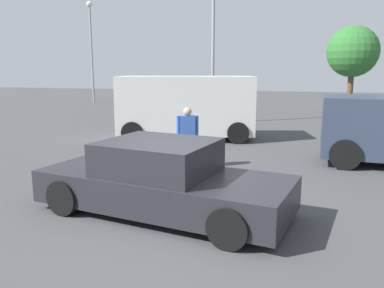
{
  "coord_description": "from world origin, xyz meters",
  "views": [
    {
      "loc": [
        1.99,
        -6.33,
        2.58
      ],
      "look_at": [
        -0.23,
        2.09,
        0.9
      ],
      "focal_mm": 36.71,
      "sensor_mm": 36.0,
      "label": 1
    }
  ],
  "objects_px": {
    "sedan_foreground": "(162,181)",
    "van_white": "(186,105)",
    "pedestrian": "(188,132)",
    "dog": "(64,170)",
    "light_post_near": "(213,22)",
    "light_post_mid": "(91,36)"
  },
  "relations": [
    {
      "from": "light_post_mid",
      "to": "light_post_near",
      "type": "bearing_deg",
      "value": -39.06
    },
    {
      "from": "light_post_near",
      "to": "sedan_foreground",
      "type": "bearing_deg",
      "value": -82.54
    },
    {
      "from": "van_white",
      "to": "light_post_mid",
      "type": "bearing_deg",
      "value": 116.56
    },
    {
      "from": "light_post_near",
      "to": "light_post_mid",
      "type": "relative_size",
      "value": 0.93
    },
    {
      "from": "sedan_foreground",
      "to": "pedestrian",
      "type": "height_order",
      "value": "pedestrian"
    },
    {
      "from": "light_post_near",
      "to": "pedestrian",
      "type": "bearing_deg",
      "value": -82.53
    },
    {
      "from": "sedan_foreground",
      "to": "pedestrian",
      "type": "bearing_deg",
      "value": 108.39
    },
    {
      "from": "sedan_foreground",
      "to": "van_white",
      "type": "bearing_deg",
      "value": 113.31
    },
    {
      "from": "dog",
      "to": "pedestrian",
      "type": "relative_size",
      "value": 0.34
    },
    {
      "from": "dog",
      "to": "light_post_near",
      "type": "height_order",
      "value": "light_post_near"
    },
    {
      "from": "light_post_near",
      "to": "light_post_mid",
      "type": "bearing_deg",
      "value": 140.94
    },
    {
      "from": "sedan_foreground",
      "to": "light_post_near",
      "type": "distance_m",
      "value": 12.54
    },
    {
      "from": "pedestrian",
      "to": "van_white",
      "type": "bearing_deg",
      "value": -1.5
    },
    {
      "from": "dog",
      "to": "light_post_near",
      "type": "xyz_separation_m",
      "value": [
        1.39,
        10.33,
        4.4
      ]
    },
    {
      "from": "dog",
      "to": "van_white",
      "type": "bearing_deg",
      "value": -131.35
    },
    {
      "from": "light_post_near",
      "to": "light_post_mid",
      "type": "height_order",
      "value": "light_post_mid"
    },
    {
      "from": "pedestrian",
      "to": "light_post_mid",
      "type": "relative_size",
      "value": 0.22
    },
    {
      "from": "sedan_foreground",
      "to": "dog",
      "type": "relative_size",
      "value": 8.72
    },
    {
      "from": "van_white",
      "to": "sedan_foreground",
      "type": "bearing_deg",
      "value": -90.8
    },
    {
      "from": "sedan_foreground",
      "to": "dog",
      "type": "bearing_deg",
      "value": 164.77
    },
    {
      "from": "dog",
      "to": "pedestrian",
      "type": "height_order",
      "value": "pedestrian"
    },
    {
      "from": "pedestrian",
      "to": "light_post_near",
      "type": "xyz_separation_m",
      "value": [
        -1.12,
        8.51,
        3.7
      ]
    }
  ]
}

